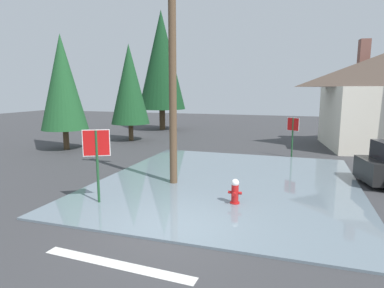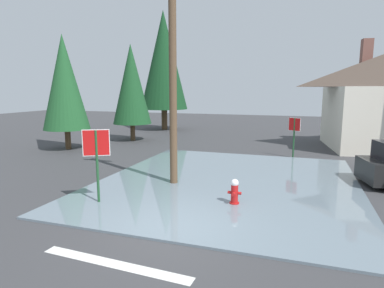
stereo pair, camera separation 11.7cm
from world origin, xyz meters
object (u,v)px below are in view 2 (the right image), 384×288
object	(u,v)px
stop_sign_near	(97,151)
pine_tree_short_left	(64,83)
pine_tree_tall_left	(164,61)
stop_sign_far	(294,129)
utility_pole	(173,74)
fire_hydrant	(234,193)
pine_tree_mid_left	(131,84)

from	to	relation	value
stop_sign_near	pine_tree_short_left	world-z (taller)	pine_tree_short_left
pine_tree_tall_left	stop_sign_far	bearing A→B (deg)	-39.15
pine_tree_short_left	stop_sign_near	bearing A→B (deg)	-46.27
utility_pole	stop_sign_far	xyz separation A→B (m)	(4.18, 6.72, -2.62)
stop_sign_near	pine_tree_tall_left	world-z (taller)	pine_tree_tall_left
fire_hydrant	stop_sign_far	bearing A→B (deg)	79.59
stop_sign_near	pine_tree_short_left	xyz separation A→B (m)	(-7.46, 7.80, 2.29)
stop_sign_far	pine_tree_mid_left	size ratio (longest dim) A/B	0.32
stop_sign_near	utility_pole	distance (m)	3.97
stop_sign_far	pine_tree_tall_left	bearing A→B (deg)	140.85
utility_pole	pine_tree_short_left	distance (m)	10.22
utility_pole	pine_tree_tall_left	size ratio (longest dim) A/B	0.76
stop_sign_near	fire_hydrant	world-z (taller)	stop_sign_near
fire_hydrant	pine_tree_short_left	xyz separation A→B (m)	(-11.57, 6.58, 3.58)
stop_sign_far	stop_sign_near	bearing A→B (deg)	-120.66
stop_sign_far	pine_tree_tall_left	world-z (taller)	pine_tree_tall_left
utility_pole	pine_tree_mid_left	size ratio (longest dim) A/B	1.18
stop_sign_far	pine_tree_mid_left	bearing A→B (deg)	166.51
pine_tree_mid_left	stop_sign_near	bearing A→B (deg)	-66.01
fire_hydrant	utility_pole	bearing A→B (deg)	149.35
utility_pole	pine_tree_short_left	xyz separation A→B (m)	(-8.91, 5.01, -0.13)
fire_hydrant	pine_tree_tall_left	world-z (taller)	pine_tree_tall_left
fire_hydrant	stop_sign_far	distance (m)	8.50
stop_sign_near	pine_tree_short_left	size ratio (longest dim) A/B	0.35
utility_pole	pine_tree_tall_left	xyz separation A→B (m)	(-7.28, 16.05, 1.98)
utility_pole	fire_hydrant	bearing A→B (deg)	-30.65
utility_pole	stop_sign_far	distance (m)	8.34
pine_tree_short_left	pine_tree_mid_left	bearing A→B (deg)	64.83
pine_tree_mid_left	pine_tree_short_left	distance (m)	4.82
fire_hydrant	utility_pole	size ratio (longest dim) A/B	0.11
stop_sign_near	fire_hydrant	bearing A→B (deg)	16.44
stop_sign_near	pine_tree_tall_left	size ratio (longest dim) A/B	0.23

